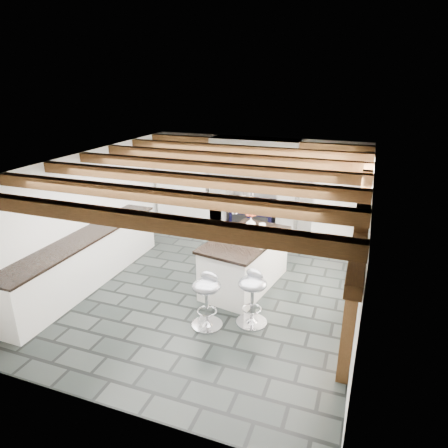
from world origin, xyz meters
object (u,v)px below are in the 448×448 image
(kitchen_island, at_px, (245,261))
(bar_stool_near, at_px, (253,292))
(bar_stool_far, at_px, (207,294))
(range_cooker, at_px, (253,217))

(kitchen_island, height_order, bar_stool_near, kitchen_island)
(bar_stool_far, bearing_deg, bar_stool_near, 35.50)
(kitchen_island, bearing_deg, bar_stool_far, -86.44)
(range_cooker, bearing_deg, bar_stool_near, -73.91)
(range_cooker, height_order, bar_stool_far, range_cooker)
(range_cooker, bearing_deg, kitchen_island, -77.12)
(kitchen_island, bearing_deg, bar_stool_near, -57.44)
(range_cooker, relative_size, kitchen_island, 0.49)
(range_cooker, xyz_separation_m, bar_stool_far, (0.38, -3.78, 0.08))
(kitchen_island, relative_size, bar_stool_far, 2.31)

